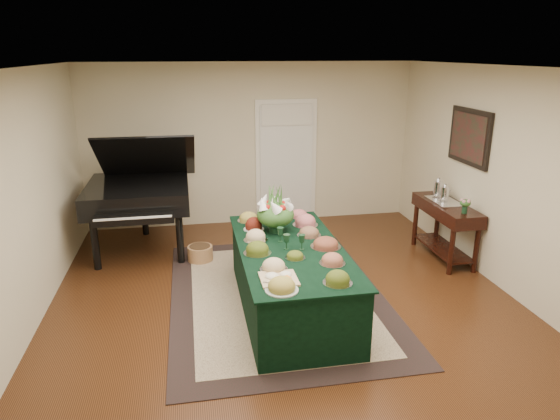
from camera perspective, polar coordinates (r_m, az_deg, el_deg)
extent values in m
plane|color=black|center=(6.09, 0.52, -10.32)|extent=(6.00, 6.00, 0.00)
cube|color=black|center=(6.19, -0.35, -9.73)|extent=(2.55, 3.57, 0.01)
cube|color=beige|center=(6.19, -0.35, -9.67)|extent=(2.04, 3.06, 0.01)
cube|color=silver|center=(8.60, 0.69, 5.59)|extent=(1.05, 0.04, 2.10)
cube|color=silver|center=(8.59, 0.72, 5.23)|extent=(0.90, 0.06, 2.00)
cube|color=black|center=(5.74, 1.18, -7.90)|extent=(1.09, 2.37, 0.76)
cube|color=black|center=(5.59, 1.20, -4.36)|extent=(1.15, 2.43, 0.02)
cylinder|color=white|center=(5.92, 3.34, -2.92)|extent=(0.29, 0.29, 0.01)
ellipsoid|color=brown|center=(5.90, 3.35, -2.52)|extent=(0.23, 0.23, 0.08)
cylinder|color=white|center=(6.57, 2.18, -0.78)|extent=(0.26, 0.26, 0.01)
ellipsoid|color=#D1686A|center=(6.56, 2.18, -0.44)|extent=(0.21, 0.21, 0.07)
cylinder|color=white|center=(6.27, 2.90, -1.71)|extent=(0.32, 0.32, 0.01)
ellipsoid|color=#D1686A|center=(6.25, 2.91, -1.22)|extent=(0.26, 0.26, 0.10)
cylinder|color=#B1BBB1|center=(4.62, 0.19, -9.13)|extent=(0.31, 0.31, 0.01)
ellipsoid|color=#B4A040|center=(4.60, 0.20, -8.56)|extent=(0.25, 0.25, 0.09)
cylinder|color=white|center=(5.19, 5.99, -6.08)|extent=(0.27, 0.27, 0.01)
ellipsoid|color=#AC6145|center=(5.17, 6.01, -5.62)|extent=(0.22, 0.22, 0.08)
cylinder|color=white|center=(4.78, 6.60, -8.29)|extent=(0.28, 0.28, 0.01)
ellipsoid|color=#4B5B17|center=(4.75, 6.62, -7.74)|extent=(0.23, 0.23, 0.09)
cylinder|color=white|center=(6.43, -0.50, -1.18)|extent=(0.26, 0.26, 0.01)
ellipsoid|color=#4B5B17|center=(6.42, -0.50, -0.80)|extent=(0.22, 0.22, 0.08)
cylinder|color=white|center=(6.43, -3.63, -1.22)|extent=(0.28, 0.28, 0.01)
ellipsoid|color=#B4A040|center=(6.42, -3.63, -0.83)|extent=(0.23, 0.23, 0.08)
cylinder|color=white|center=(5.60, 5.24, -4.20)|extent=(0.34, 0.34, 0.01)
ellipsoid|color=brown|center=(5.59, 5.26, -3.77)|extent=(0.28, 0.28, 0.08)
cylinder|color=white|center=(5.77, -2.80, -3.47)|extent=(0.28, 0.28, 0.01)
ellipsoid|color=beige|center=(5.75, -2.81, -2.98)|extent=(0.23, 0.23, 0.09)
cylinder|color=white|center=(5.42, -2.60, -4.94)|extent=(0.30, 0.30, 0.01)
ellipsoid|color=#4B5B17|center=(5.40, -2.61, -4.42)|extent=(0.25, 0.25, 0.10)
cylinder|color=white|center=(5.02, -0.73, -6.80)|extent=(0.28, 0.28, 0.01)
ellipsoid|color=beige|center=(5.01, -0.73, -6.30)|extent=(0.23, 0.23, 0.08)
cylinder|color=#B1BBB1|center=(6.12, -3.01, -2.20)|extent=(0.25, 0.25, 0.01)
ellipsoid|color=maroon|center=(6.10, -3.02, -1.66)|extent=(0.21, 0.21, 0.11)
cylinder|color=white|center=(5.29, 1.73, -5.50)|extent=(0.22, 0.22, 0.01)
ellipsoid|color=#4B5B17|center=(5.28, 1.73, -5.17)|extent=(0.18, 0.18, 0.05)
cube|color=tan|center=(4.82, -0.15, -7.88)|extent=(0.35, 0.35, 0.02)
ellipsoid|color=beige|center=(4.82, -0.95, -7.22)|extent=(0.14, 0.14, 0.08)
ellipsoid|color=beige|center=(4.87, 0.65, -7.05)|extent=(0.12, 0.12, 0.07)
cube|color=orange|center=(4.74, 0.62, -7.86)|extent=(0.11, 0.10, 0.05)
cylinder|color=#14321D|center=(6.03, -0.52, -1.69)|extent=(0.18, 0.18, 0.18)
ellipsoid|color=#326026|center=(5.99, -0.52, -0.54)|extent=(0.45, 0.45, 0.29)
cylinder|color=black|center=(7.22, -20.36, -3.72)|extent=(0.10, 0.10, 0.72)
cylinder|color=black|center=(7.11, -11.36, -3.25)|extent=(0.10, 0.10, 0.72)
cylinder|color=black|center=(8.35, -15.25, -0.35)|extent=(0.10, 0.10, 0.72)
cube|color=black|center=(7.56, -15.88, 1.80)|extent=(1.45, 1.55, 0.31)
cube|color=black|center=(6.76, -16.34, -1.04)|extent=(1.03, 0.23, 0.10)
cube|color=black|center=(7.58, -14.98, 5.84)|extent=(1.39, 1.13, 0.79)
cylinder|color=#96653C|center=(7.21, -9.10, -4.94)|extent=(0.35, 0.35, 0.22)
cylinder|color=black|center=(7.00, 18.99, -4.57)|extent=(0.07, 0.07, 0.64)
cylinder|color=black|center=(7.18, 21.51, -4.30)|extent=(0.07, 0.07, 0.64)
cylinder|color=black|center=(7.91, 15.20, -1.66)|extent=(0.07, 0.07, 0.64)
cylinder|color=black|center=(8.07, 17.51, -1.48)|extent=(0.07, 0.07, 0.64)
cube|color=black|center=(7.40, 18.50, 0.05)|extent=(0.45, 1.30, 0.18)
cube|color=black|center=(7.59, 18.07, -4.12)|extent=(0.38, 1.14, 0.03)
cube|color=white|center=(7.44, 18.27, 0.96)|extent=(0.34, 0.58, 0.02)
cylinder|color=#14321D|center=(6.99, 20.34, 0.07)|extent=(0.07, 0.07, 0.11)
ellipsoid|color=pink|center=(6.96, 20.42, 0.83)|extent=(0.16, 0.16, 0.11)
cube|color=black|center=(7.29, 20.85, 7.82)|extent=(0.04, 0.95, 0.75)
cube|color=#4E141A|center=(7.27, 20.68, 7.82)|extent=(0.01, 0.82, 0.62)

